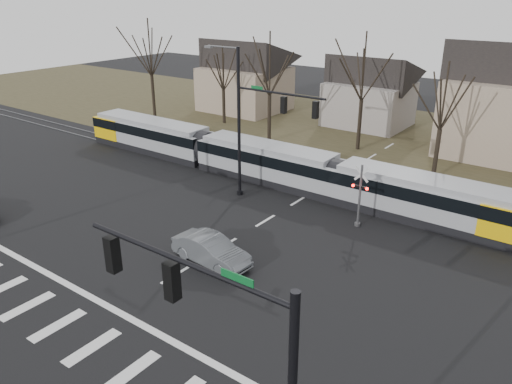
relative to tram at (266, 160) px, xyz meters
The scene contains 15 objects.
ground 16.62m from the tram, 75.22° to the right, with size 140.00×140.00×0.00m, color black.
grass_verge 16.62m from the tram, 75.22° to the left, with size 140.00×28.00×0.01m, color #38331E.
crosswalk 20.50m from the tram, 78.09° to the right, with size 27.00×2.60×0.01m.
stop_line 18.36m from the tram, 76.66° to the right, with size 28.00×0.35×0.01m, color silver.
lane_dashes 4.50m from the tram, ahead, with size 0.18×30.00×0.01m.
rail_pair 4.49m from the tram, ahead, with size 90.00×1.52×0.06m.
tram is the anchor object (origin of this frame).
sedan 12.94m from the tram, 67.69° to the right, with size 4.69×1.87×1.52m, color #595D61.
signal_pole_near_right 26.50m from the tram, 56.91° to the right, with size 6.72×0.44×8.00m.
signal_pole_far 5.72m from the tram, 62.62° to the right, with size 9.28×0.44×10.20m.
rail_crossing_signal 9.77m from the tram, 19.18° to the right, with size 1.08×0.36×4.00m.
tree_row 12.27m from the tram, 58.12° to the left, with size 59.20×7.20×10.00m.
house_a 24.11m from the tram, 131.24° to the left, with size 9.72×8.64×8.60m.
house_b 20.16m from the tram, 92.23° to the left, with size 8.64×7.56×7.65m.
house_c 21.85m from the tram, 52.13° to the left, with size 10.80×8.64×10.10m.
Camera 1 is at (16.39, -13.32, 13.63)m, focal length 35.00 mm.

